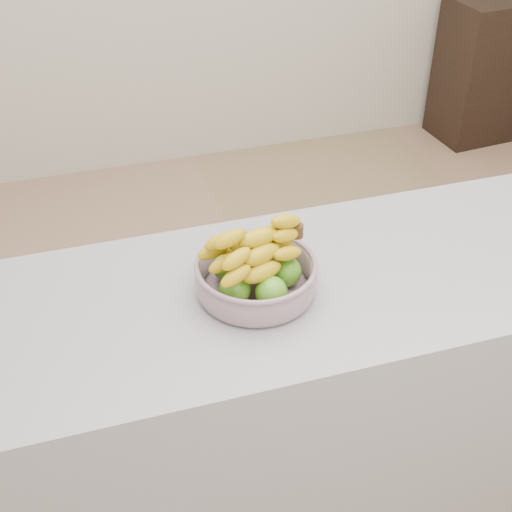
# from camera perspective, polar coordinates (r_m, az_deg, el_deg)

# --- Properties ---
(ground) EXTENTS (4.00, 4.00, 0.00)m
(ground) POSITION_cam_1_polar(r_m,az_deg,el_deg) (2.58, 5.27, -12.46)
(ground) COLOR #98755D
(ground) RESTS_ON ground
(counter) EXTENTS (2.00, 0.60, 0.90)m
(counter) POSITION_cam_1_polar(r_m,az_deg,el_deg) (2.04, 9.49, -10.83)
(counter) COLOR gray
(counter) RESTS_ON ground
(cabinet) EXTENTS (0.47, 0.39, 0.80)m
(cabinet) POSITION_cam_1_polar(r_m,az_deg,el_deg) (4.37, 17.64, 13.99)
(cabinet) COLOR black
(cabinet) RESTS_ON ground
(fruit_bowl) EXTENTS (0.28, 0.28, 0.17)m
(fruit_bowl) POSITION_cam_1_polar(r_m,az_deg,el_deg) (1.60, -0.01, -1.36)
(fruit_bowl) COLOR #A8B6C9
(fruit_bowl) RESTS_ON counter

